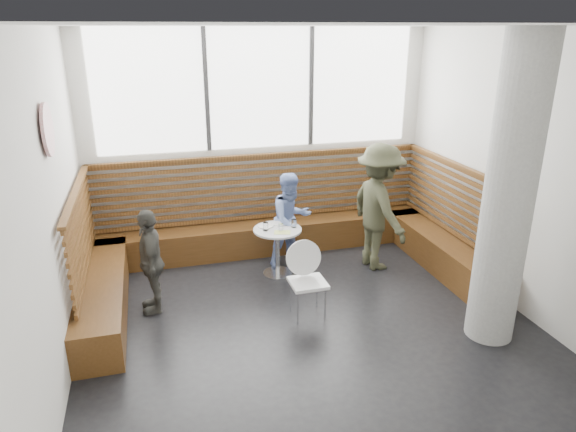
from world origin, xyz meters
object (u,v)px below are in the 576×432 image
object	(u,v)px
child_back	(291,220)
adult_man	(379,207)
concrete_column	(509,196)
cafe_table	(278,242)
child_left	(151,261)
cafe_chair	(306,274)

from	to	relation	value
child_back	adult_man	bearing A→B (deg)	-38.99
concrete_column	child_back	world-z (taller)	concrete_column
cafe_table	child_left	distance (m)	1.73
child_back	cafe_chair	bearing A→B (deg)	-118.50
cafe_chair	adult_man	distance (m)	1.69
concrete_column	adult_man	distance (m)	2.10
adult_man	child_back	xyz separation A→B (m)	(-1.13, 0.39, -0.21)
cafe_table	cafe_chair	xyz separation A→B (m)	(0.06, -1.09, 0.04)
cafe_table	adult_man	world-z (taller)	adult_man
cafe_chair	child_left	bearing A→B (deg)	160.81
cafe_chair	cafe_table	bearing A→B (deg)	92.76
concrete_column	child_back	size ratio (longest dim) A/B	2.39
adult_man	child_back	bearing A→B (deg)	64.19
cafe_chair	child_left	xyz separation A→B (m)	(-1.71, 0.58, 0.12)
cafe_table	child_back	world-z (taller)	child_back
cafe_table	child_back	size ratio (longest dim) A/B	0.50
cafe_table	child_back	bearing A→B (deg)	45.56
cafe_chair	child_back	xyz separation A→B (m)	(0.20, 1.36, 0.15)
concrete_column	cafe_table	distance (m)	2.99
concrete_column	adult_man	bearing A→B (deg)	103.83
cafe_table	child_left	bearing A→B (deg)	-162.85
cafe_table	cafe_chair	bearing A→B (deg)	-86.66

